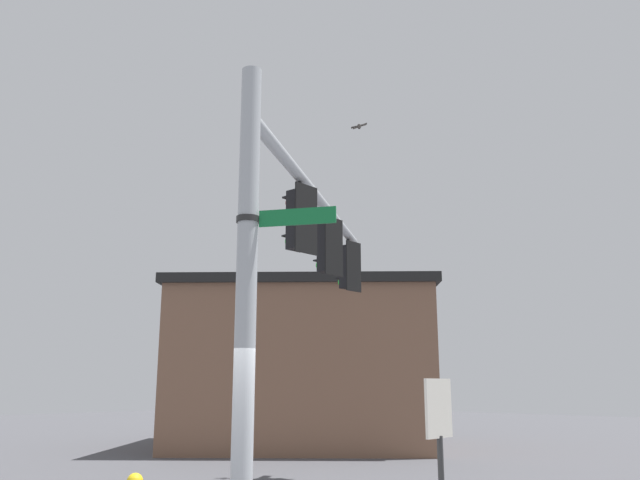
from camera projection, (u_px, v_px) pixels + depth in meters
name	position (u px, v px, depth m)	size (l,w,h in m)	color
signal_pole	(246.00, 295.00, 8.27)	(0.28, 0.28, 6.36)	#ADB2B7
mast_arm	(317.00, 198.00, 12.65)	(0.20, 0.20, 8.05)	#ADB2B7
traffic_light_nearest_pole	(298.00, 220.00, 11.15)	(0.54, 0.49, 1.31)	black
traffic_light_mid_inner	(327.00, 248.00, 13.37)	(0.54, 0.49, 1.31)	black
traffic_light_mid_outer	(348.00, 267.00, 15.59)	(0.54, 0.49, 1.31)	black
street_name_sign	(271.00, 218.00, 8.43)	(0.75, 1.21, 0.22)	#147238
bird_flying	(359.00, 126.00, 16.97)	(0.33, 0.39, 0.15)	#4C4742
storefront_building	(304.00, 366.00, 22.39)	(11.44, 11.45, 5.38)	brown
historical_marker	(440.00, 435.00, 8.34)	(0.60, 0.08, 2.13)	#333333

